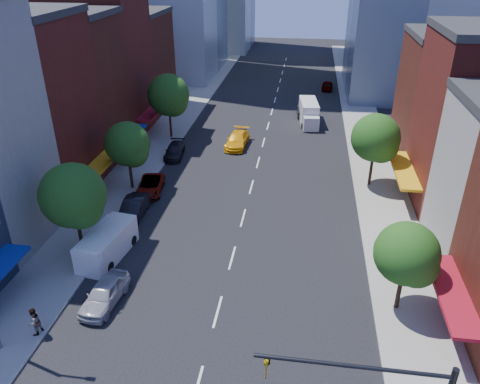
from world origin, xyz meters
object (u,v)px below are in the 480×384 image
at_px(parked_car_second, 133,208).
at_px(taxi, 237,140).
at_px(parked_car_third, 150,186).
at_px(traffic_car_oncoming, 303,110).
at_px(traffic_car_far, 327,85).
at_px(pedestrian_far, 34,322).
at_px(parked_car_front, 105,294).
at_px(cargo_van_far, 108,244).
at_px(box_truck, 309,113).
at_px(parked_car_rear, 175,151).
at_px(cargo_van_near, 104,246).

bearing_deg(parked_car_second, taxi, 68.11).
relative_size(parked_car_third, traffic_car_oncoming, 1.12).
xyz_separation_m(traffic_car_far, pedestrian_far, (-18.59, -58.77, 0.36)).
relative_size(parked_car_front, taxi, 0.84).
bearing_deg(taxi, parked_car_front, -95.78).
height_order(parked_car_front, cargo_van_far, cargo_van_far).
bearing_deg(cargo_van_far, box_truck, 73.75).
xyz_separation_m(parked_car_third, pedestrian_far, (-1.00, -19.16, 0.40)).
distance_m(taxi, box_truck, 12.59).
bearing_deg(cargo_van_far, parked_car_rear, 98.12).
height_order(parked_car_second, parked_car_third, parked_car_second).
height_order(parked_car_third, parked_car_rear, parked_car_rear).
distance_m(cargo_van_near, cargo_van_far, 0.42).
xyz_separation_m(parked_car_third, cargo_van_far, (0.19, -10.67, 0.44)).
relative_size(parked_car_front, traffic_car_oncoming, 1.07).
bearing_deg(pedestrian_far, traffic_car_oncoming, 177.35).
bearing_deg(parked_car_rear, traffic_car_far, 54.71).
relative_size(cargo_van_near, cargo_van_far, 0.99).
xyz_separation_m(parked_car_third, traffic_car_far, (17.59, 39.61, 0.05)).
bearing_deg(taxi, parked_car_second, -107.27).
height_order(cargo_van_far, traffic_car_oncoming, cargo_van_far).
bearing_deg(traffic_car_far, parked_car_front, 78.08).
bearing_deg(traffic_car_far, cargo_van_far, 74.71).
bearing_deg(cargo_van_far, parked_car_second, 99.37).
bearing_deg(traffic_car_far, parked_car_rear, 64.10).
bearing_deg(parked_car_third, parked_car_second, -97.86).
height_order(parked_car_rear, traffic_car_far, traffic_car_far).
bearing_deg(pedestrian_far, parked_car_second, -168.15).
bearing_deg(traffic_car_far, parked_car_second, 72.13).
height_order(cargo_van_near, cargo_van_far, cargo_van_far).
relative_size(box_truck, pedestrian_far, 3.93).
bearing_deg(cargo_van_near, parked_car_front, -60.30).
bearing_deg(parked_car_front, traffic_car_far, 79.32).
bearing_deg(box_truck, traffic_car_far, 74.08).
distance_m(parked_car_second, box_truck, 30.78).
xyz_separation_m(parked_car_front, parked_car_second, (-2.00, 11.14, 0.02)).
distance_m(cargo_van_far, pedestrian_far, 8.57).
distance_m(parked_car_front, parked_car_third, 15.93).
relative_size(cargo_van_near, traffic_car_oncoming, 1.26).
bearing_deg(parked_car_front, taxi, 86.02).
height_order(parked_car_front, box_truck, box_truck).
height_order(cargo_van_near, box_truck, box_truck).
height_order(parked_car_third, box_truck, box_truck).
bearing_deg(cargo_van_near, traffic_car_far, 77.60).
height_order(parked_car_third, pedestrian_far, pedestrian_far).
height_order(parked_car_second, pedestrian_far, pedestrian_far).
xyz_separation_m(cargo_van_near, cargo_van_far, (0.21, 0.36, 0.01)).
bearing_deg(pedestrian_far, box_truck, 175.00).
relative_size(cargo_van_far, traffic_car_far, 1.30).
height_order(cargo_van_near, traffic_car_far, cargo_van_near).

